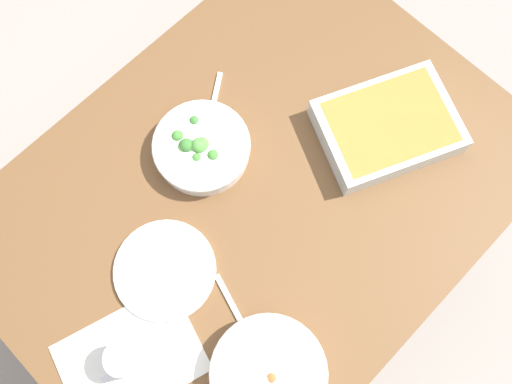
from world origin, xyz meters
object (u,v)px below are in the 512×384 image
spoon_spare (147,344)px  drink_cup (126,358)px  baking_dish (388,126)px  stew_bowl (268,374)px  side_plate (165,270)px  spoon_by_stew (242,323)px  spoon_by_broccoli (211,115)px  broccoli_bowl (201,148)px

spoon_spare → drink_cup: bearing=174.4°
baking_dish → spoon_spare: baking_dish is taller
stew_bowl → side_plate: bearing=91.2°
baking_dish → spoon_by_stew: (-0.54, -0.07, -0.03)m
spoon_by_broccoli → baking_dish: bearing=-51.0°
spoon_by_stew → spoon_spare: bearing=147.5°
stew_bowl → spoon_spare: size_ratio=1.33×
broccoli_bowl → side_plate: bearing=-150.0°
broccoli_bowl → spoon_by_broccoli: bearing=34.3°
spoon_spare → side_plate: bearing=34.0°
spoon_by_broccoli → broccoli_bowl: bearing=-145.7°
spoon_spare → stew_bowl: bearing=-58.0°
drink_cup → side_plate: size_ratio=0.39×
side_plate → spoon_by_broccoli: (0.32, 0.19, -0.00)m
broccoli_bowl → drink_cup: size_ratio=2.59×
spoon_spare → baking_dish: bearing=-2.9°
side_plate → spoon_spare: 0.16m
baking_dish → side_plate: bearing=168.0°
side_plate → drink_cup: bearing=-154.3°
side_plate → spoon_spare: size_ratio=1.25×
spoon_spare → spoon_by_broccoli: bearing=31.9°
stew_bowl → baking_dish: 0.60m
side_plate → spoon_by_stew: side_plate is taller
stew_bowl → spoon_by_broccoli: stew_bowl is taller
broccoli_bowl → spoon_spare: broccoli_bowl is taller
side_plate → broccoli_bowl: bearing=30.0°
broccoli_bowl → spoon_spare: size_ratio=1.25×
spoon_by_broccoli → spoon_spare: bearing=-148.1°
baking_dish → spoon_by_broccoli: (-0.26, 0.32, -0.03)m
spoon_by_stew → broccoli_bowl: bearing=58.5°
drink_cup → spoon_by_stew: size_ratio=0.49×
broccoli_bowl → drink_cup: (-0.42, -0.22, 0.01)m
stew_bowl → spoon_by_broccoli: size_ratio=1.51×
broccoli_bowl → spoon_by_broccoli: size_ratio=1.43×
drink_cup → baking_dish: bearing=-3.0°
stew_bowl → spoon_by_stew: size_ratio=1.35×
broccoli_bowl → spoon_spare: 0.44m
broccoli_bowl → baking_dish: bearing=-38.3°
stew_bowl → spoon_by_stew: 0.12m
drink_cup → spoon_spare: size_ratio=0.48×
baking_dish → spoon_spare: size_ratio=2.07×
drink_cup → spoon_by_stew: (0.21, -0.11, -0.03)m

